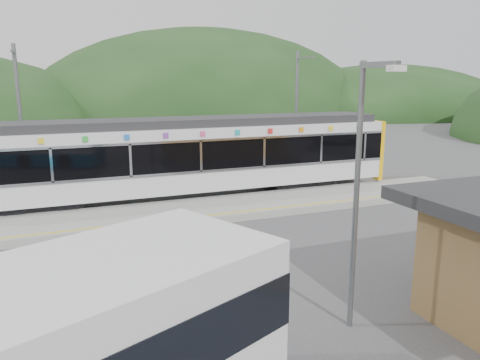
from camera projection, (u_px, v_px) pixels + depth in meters
name	position (u px, v px, depth m)	size (l,w,h in m)	color
ground	(235.00, 238.00, 16.46)	(120.00, 120.00, 0.00)	#4C4C4F
hills	(312.00, 190.00, 23.51)	(146.00, 149.00, 26.00)	#1E3D19
platform	(207.00, 210.00, 19.43)	(26.00, 3.20, 0.30)	#9E9E99
yellow_line	(217.00, 214.00, 18.21)	(26.00, 0.10, 0.01)	yellow
train	(181.00, 155.00, 21.36)	(20.44, 3.01, 3.74)	black
catenary_mast_west	(21.00, 121.00, 20.93)	(0.18, 1.80, 7.00)	slate
catenary_mast_east	(297.00, 113.00, 26.02)	(0.18, 1.80, 7.00)	slate
lamp_post	(361.00, 176.00, 9.73)	(0.37, 1.04, 5.81)	slate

